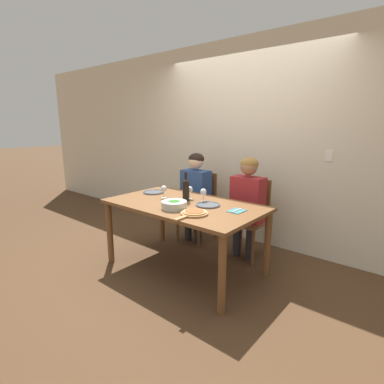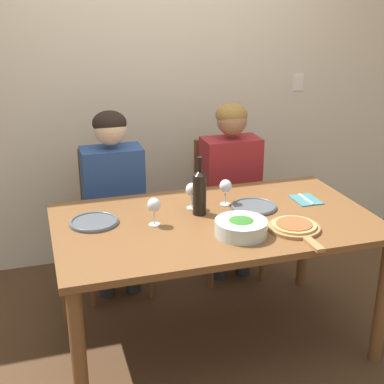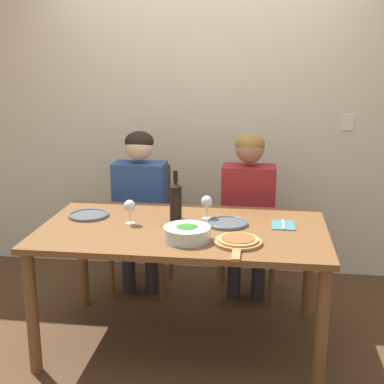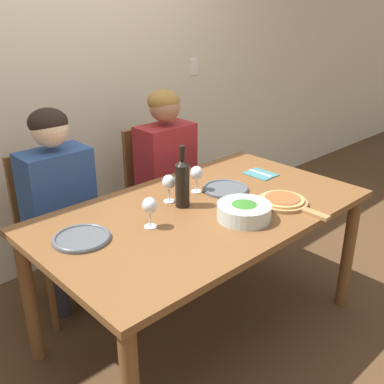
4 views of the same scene
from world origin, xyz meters
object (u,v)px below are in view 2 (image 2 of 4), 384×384
Objects in this scene: wine_glass_right at (226,187)px; fork_on_napkin at (306,200)px; chair_right at (225,202)px; dinner_plate_left at (94,222)px; chair_left at (113,215)px; wine_bottle at (200,191)px; broccoli_bowl at (241,227)px; person_woman at (114,188)px; dinner_plate_right at (254,206)px; pizza_on_board at (295,227)px; wine_glass_left at (154,206)px; wine_glass_centre at (192,191)px; person_man at (231,176)px.

fork_on_napkin is at bearing -8.65° from wine_glass_right.
chair_right is 1.24m from dinner_plate_left.
chair_left is 2.91× the size of wine_bottle.
chair_right is 1.13m from broccoli_bowl.
chair_right is at bearing 59.88° from wine_bottle.
dinner_plate_right is (0.69, -0.63, 0.03)m from person_woman.
pizza_on_board is at bearing -51.50° from person_woman.
dinner_plate_right is 0.60m from wine_glass_left.
broccoli_bowl is at bearing -62.54° from person_woman.
chair_right is at bearing 34.98° from dinner_plate_left.
wine_glass_right is at bearing 19.40° from wine_glass_left.
dinner_plate_right is at bearing -98.35° from chair_right.
dinner_plate_right is at bearing -1.74° from wine_bottle.
wine_glass_left is 1.00× the size of wine_glass_centre.
person_man is 0.99m from broccoli_bowl.
chair_left is 0.26m from person_woman.
wine_glass_left is at bearing -130.70° from chair_right.
dinner_plate_right is at bearing -42.49° from person_woman.
broccoli_bowl is at bearing -27.48° from dinner_plate_left.
dinner_plate_left is at bearing 178.74° from fork_on_napkin.
wine_bottle reaches higher than chair_right.
dinner_plate_left reaches higher than fork_on_napkin.
chair_left is at bearing 114.87° from broccoli_bowl.
chair_left is 1.00× the size of chair_right.
broccoli_bowl is at bearing -123.29° from dinner_plate_right.
fork_on_napkin is at bearing 54.50° from pizza_on_board.
fork_on_napkin is (0.67, -0.07, -0.10)m from wine_glass_centre.
wine_bottle is 1.80× the size of fork_on_napkin.
wine_glass_right is 0.84× the size of fork_on_napkin.
chair_left is at bearing 180.00° from chair_right.
person_man is 4.64× the size of broccoli_bowl.
chair_left is 0.80m from chair_right.
fork_on_napkin is (1.03, -0.61, 0.03)m from person_woman.
wine_bottle is 0.58m from dinner_plate_left.
dinner_plate_right is at bearing -47.23° from chair_left.
person_woman is at bearing -90.00° from chair_left.
wine_bottle is (0.37, -0.62, 0.16)m from person_woman.
person_man reaches higher than dinner_plate_left.
chair_right reaches higher than broccoli_bowl.
wine_glass_left reaches higher than broccoli_bowl.
dinner_plate_left is 1.71× the size of wine_glass_left.
person_man is at bearing -90.00° from chair_right.
person_woman is 0.93m from dinner_plate_right.
dinner_plate_left is at bearing -176.55° from wine_glass_right.
wine_bottle is at bearing -79.14° from wine_glass_centre.
broccoli_bowl is at bearing -71.84° from wine_glass_centre.
person_man is 0.64m from dinner_plate_right.
wine_glass_centre is at bearing 108.16° from broccoli_bowl.
chair_left is 3.58× the size of broccoli_bowl.
chair_right is 5.24× the size of fork_on_napkin.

